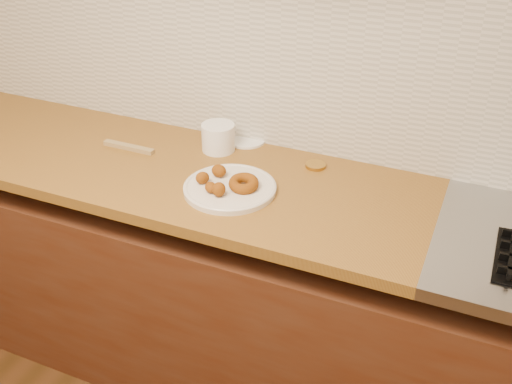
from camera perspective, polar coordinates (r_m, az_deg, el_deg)
wall_back at (r=2.02m, az=5.71°, el=15.55°), size 4.00×0.02×2.70m
base_cabinet at (r=2.23m, az=1.83°, el=-11.10°), size 3.60×0.60×0.77m
butcher_block at (r=2.22m, az=-13.73°, el=3.25°), size 2.30×0.62×0.04m
backsplash at (r=2.05m, az=5.38°, el=11.44°), size 3.60×0.02×0.60m
donut_plate at (r=1.91m, az=-2.51°, el=0.36°), size 0.30×0.30×0.02m
ring_donut at (r=1.89m, az=-1.20°, el=0.84°), size 0.13×0.13×0.04m
fried_dough_chunks at (r=1.90m, az=-4.04°, el=1.11°), size 0.13×0.16×0.05m
plastic_tub at (r=2.15m, az=-3.61°, el=5.21°), size 0.12×0.12×0.10m
tub_lid at (r=2.23m, az=-0.92°, el=5.01°), size 0.15×0.15×0.01m
brass_jar_lid at (r=2.06m, az=5.69°, el=2.54°), size 0.08×0.08×0.01m
wooden_utensil at (r=2.22m, az=-12.03°, el=4.20°), size 0.20×0.03×0.02m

